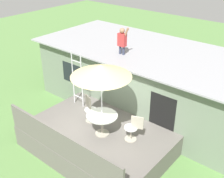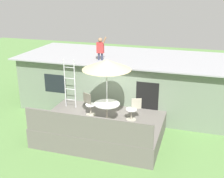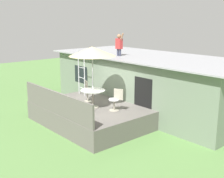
# 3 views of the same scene
# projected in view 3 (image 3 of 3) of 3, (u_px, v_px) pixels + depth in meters

# --- Properties ---
(ground_plane) EXTENTS (40.00, 40.00, 0.00)m
(ground_plane) POSITION_uv_depth(u_px,v_px,m) (91.00, 123.00, 12.84)
(ground_plane) COLOR #567F42
(house) EXTENTS (10.50, 4.50, 2.66)m
(house) POSITION_uv_depth(u_px,v_px,m) (147.00, 82.00, 14.83)
(house) COLOR slate
(house) RESTS_ON ground
(deck) EXTENTS (4.91, 3.41, 0.80)m
(deck) POSITION_uv_depth(u_px,v_px,m) (90.00, 115.00, 12.75)
(deck) COLOR #605B56
(deck) RESTS_ON ground
(deck_railing) EXTENTS (4.81, 0.08, 0.90)m
(deck_railing) POSITION_uv_depth(u_px,v_px,m) (56.00, 103.00, 11.49)
(deck_railing) COLOR #605B56
(deck_railing) RESTS_ON deck
(patio_table) EXTENTS (1.04, 1.04, 0.74)m
(patio_table) POSITION_uv_depth(u_px,v_px,m) (93.00, 94.00, 12.32)
(patio_table) COLOR #A59E8C
(patio_table) RESTS_ON deck
(patio_umbrella) EXTENTS (1.90, 1.90, 2.54)m
(patio_umbrella) POSITION_uv_depth(u_px,v_px,m) (92.00, 51.00, 11.91)
(patio_umbrella) COLOR silver
(patio_umbrella) RESTS_ON deck
(step_ladder) EXTENTS (0.52, 0.04, 2.20)m
(step_ladder) POSITION_uv_depth(u_px,v_px,m) (81.00, 73.00, 14.22)
(step_ladder) COLOR silver
(step_ladder) RESTS_ON deck
(person_figure) EXTENTS (0.47, 0.20, 1.11)m
(person_figure) POSITION_uv_depth(u_px,v_px,m) (119.00, 43.00, 14.31)
(person_figure) COLOR #33384C
(person_figure) RESTS_ON house
(patio_chair_left) EXTENTS (0.60, 0.44, 0.92)m
(patio_chair_left) POSITION_uv_depth(u_px,v_px,m) (87.00, 91.00, 13.24)
(patio_chair_left) COLOR #A59E8C
(patio_chair_left) RESTS_ON deck
(patio_chair_right) EXTENTS (0.60, 0.44, 0.92)m
(patio_chair_right) POSITION_uv_depth(u_px,v_px,m) (116.00, 100.00, 11.88)
(patio_chair_right) COLOR #A59E8C
(patio_chair_right) RESTS_ON deck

